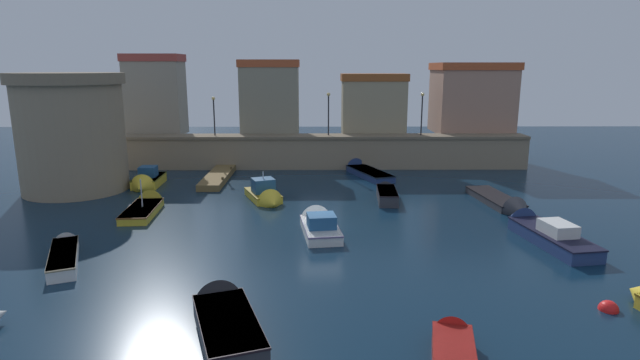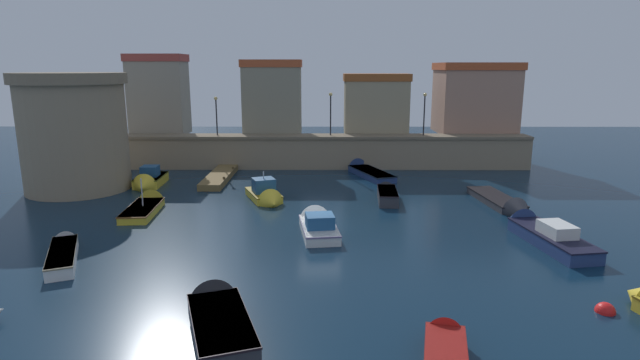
% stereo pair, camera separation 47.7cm
% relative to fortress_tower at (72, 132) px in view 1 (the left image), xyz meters
% --- Properties ---
extents(ground_plane, '(103.50, 103.50, 0.00)m').
position_rel_fortress_tower_xyz_m(ground_plane, '(18.58, -9.65, -4.48)').
color(ground_plane, '#0C2338').
extents(quay_wall, '(38.50, 2.52, 3.08)m').
position_rel_fortress_tower_xyz_m(quay_wall, '(18.58, 8.71, -2.93)').
color(quay_wall, gray).
rests_on(quay_wall, ground).
extents(old_town_backdrop, '(37.41, 6.02, 7.61)m').
position_rel_fortress_tower_xyz_m(old_town_backdrop, '(22.09, 11.99, 1.81)').
color(old_town_backdrop, gray).
rests_on(old_town_backdrop, ground).
extents(fortress_tower, '(8.17, 8.17, 8.84)m').
position_rel_fortress_tower_xyz_m(fortress_tower, '(0.00, 0.00, 0.00)').
color(fortress_tower, gray).
rests_on(fortress_tower, ground).
extents(pier_dock, '(1.77, 8.24, 0.70)m').
position_rel_fortress_tower_xyz_m(pier_dock, '(10.09, 3.48, -4.22)').
color(pier_dock, brown).
rests_on(pier_dock, ground).
extents(quay_lamp_0, '(0.32, 0.32, 3.53)m').
position_rel_fortress_tower_xyz_m(quay_lamp_0, '(8.98, 8.71, 0.94)').
color(quay_lamp_0, black).
rests_on(quay_lamp_0, quay_wall).
extents(quay_lamp_1, '(0.32, 0.32, 3.89)m').
position_rel_fortress_tower_xyz_m(quay_lamp_1, '(19.48, 8.71, 1.14)').
color(quay_lamp_1, black).
rests_on(quay_lamp_1, quay_wall).
extents(quay_lamp_2, '(0.32, 0.32, 3.87)m').
position_rel_fortress_tower_xyz_m(quay_lamp_2, '(28.07, 8.71, 1.13)').
color(quay_lamp_2, black).
rests_on(quay_lamp_2, quay_wall).
extents(moored_boat_0, '(2.09, 4.68, 2.09)m').
position_rel_fortress_tower_xyz_m(moored_boat_0, '(5.01, 0.87, -3.99)').
color(moored_boat_0, gold).
rests_on(moored_boat_0, ground).
extents(moored_boat_1, '(2.14, 6.11, 2.88)m').
position_rel_fortress_tower_xyz_m(moored_boat_1, '(7.08, -5.45, -4.21)').
color(moored_boat_1, gold).
rests_on(moored_boat_1, ground).
extents(moored_boat_2, '(3.65, 6.07, 1.80)m').
position_rel_fortress_tower_xyz_m(moored_boat_2, '(14.92, -20.99, -4.05)').
color(moored_boat_2, '#333338').
rests_on(moored_boat_2, ground).
extents(moored_boat_3, '(2.86, 7.44, 1.86)m').
position_rel_fortress_tower_xyz_m(moored_boat_3, '(30.71, -11.47, -4.02)').
color(moored_boat_3, navy).
rests_on(moored_boat_3, ground).
extents(moored_boat_4, '(2.53, 5.55, 1.89)m').
position_rel_fortress_tower_xyz_m(moored_boat_4, '(18.43, -9.82, -4.08)').
color(moored_boat_4, white).
rests_on(moored_boat_4, ground).
extents(moored_boat_5, '(2.57, 7.33, 1.72)m').
position_rel_fortress_tower_xyz_m(moored_boat_5, '(30.97, -5.16, -4.21)').
color(moored_boat_5, '#333338').
rests_on(moored_boat_5, ground).
extents(moored_boat_6, '(4.20, 7.48, 1.72)m').
position_rel_fortress_tower_xyz_m(moored_boat_6, '(22.47, 5.95, -4.19)').
color(moored_boat_6, navy).
rests_on(moored_boat_6, ground).
extents(moored_boat_7, '(3.46, 6.06, 1.12)m').
position_rel_fortress_tower_xyz_m(moored_boat_7, '(5.85, -14.12, -4.14)').
color(moored_boat_7, white).
rests_on(moored_boat_7, ground).
extents(moored_boat_8, '(2.34, 5.19, 1.23)m').
position_rel_fortress_tower_xyz_m(moored_boat_8, '(22.68, -23.25, -4.12)').
color(moored_boat_8, red).
rests_on(moored_boat_8, ground).
extents(moored_boat_9, '(3.37, 4.99, 2.64)m').
position_rel_fortress_tower_xyz_m(moored_boat_9, '(14.80, -3.54, -4.03)').
color(moored_boat_9, gold).
rests_on(moored_boat_9, ground).
extents(moored_boat_12, '(1.57, 4.89, 1.22)m').
position_rel_fortress_tower_xyz_m(moored_boat_12, '(23.35, -2.79, -4.05)').
color(moored_boat_12, '#333338').
rests_on(moored_boat_12, ground).
extents(mooring_buoy_0, '(0.76, 0.76, 0.76)m').
position_rel_fortress_tower_xyz_m(mooring_buoy_0, '(29.68, -19.83, -4.48)').
color(mooring_buoy_0, red).
rests_on(mooring_buoy_0, ground).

